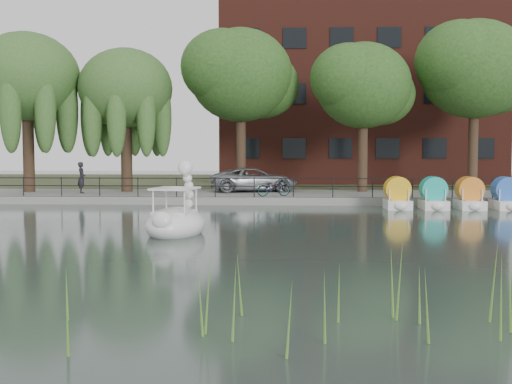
# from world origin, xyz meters

# --- Properties ---
(ground_plane) EXTENTS (120.00, 120.00, 0.00)m
(ground_plane) POSITION_xyz_m (0.00, 0.00, 0.00)
(ground_plane) COLOR #3A4745
(promenade) EXTENTS (40.00, 6.00, 0.40)m
(promenade) POSITION_xyz_m (0.00, 16.00, 0.20)
(promenade) COLOR gray
(promenade) RESTS_ON ground_plane
(kerb) EXTENTS (40.00, 0.25, 0.40)m
(kerb) POSITION_xyz_m (0.00, 13.05, 0.20)
(kerb) COLOR gray
(kerb) RESTS_ON ground_plane
(land_strip) EXTENTS (60.00, 22.00, 0.36)m
(land_strip) POSITION_xyz_m (0.00, 30.00, 0.18)
(land_strip) COLOR #47512D
(land_strip) RESTS_ON ground_plane
(railing) EXTENTS (32.00, 0.05, 1.00)m
(railing) POSITION_xyz_m (0.00, 13.25, 1.15)
(railing) COLOR black
(railing) RESTS_ON promenade
(apartment_building) EXTENTS (20.00, 10.07, 18.00)m
(apartment_building) POSITION_xyz_m (7.00, 29.97, 9.36)
(apartment_building) COLOR #4C1E16
(apartment_building) RESTS_ON land_strip
(willow_left) EXTENTS (5.88, 5.88, 9.01)m
(willow_left) POSITION_xyz_m (-13.00, 16.50, 6.87)
(willow_left) COLOR #473323
(willow_left) RESTS_ON promenade
(willow_mid) EXTENTS (5.32, 5.32, 8.15)m
(willow_mid) POSITION_xyz_m (-7.50, 17.00, 6.25)
(willow_mid) COLOR #473323
(willow_mid) RESTS_ON promenade
(broadleaf_center) EXTENTS (6.00, 6.00, 9.25)m
(broadleaf_center) POSITION_xyz_m (-1.00, 18.00, 7.06)
(broadleaf_center) COLOR #473323
(broadleaf_center) RESTS_ON promenade
(broadleaf_right) EXTENTS (5.40, 5.40, 8.32)m
(broadleaf_right) POSITION_xyz_m (6.00, 17.50, 6.39)
(broadleaf_right) COLOR #473323
(broadleaf_right) RESTS_ON promenade
(broadleaf_far) EXTENTS (6.30, 6.30, 9.71)m
(broadleaf_far) POSITION_xyz_m (12.50, 18.50, 7.40)
(broadleaf_far) COLOR #473323
(broadleaf_far) RESTS_ON promenade
(minivan) EXTENTS (3.92, 6.15, 1.58)m
(minivan) POSITION_xyz_m (-0.21, 17.22, 1.19)
(minivan) COLOR gray
(minivan) RESTS_ON promenade
(bicycle) EXTENTS (1.05, 1.82, 1.00)m
(bicycle) POSITION_xyz_m (0.97, 13.74, 0.90)
(bicycle) COLOR gray
(bicycle) RESTS_ON promenade
(pedestrian) EXTENTS (0.74, 0.85, 1.98)m
(pedestrian) POSITION_xyz_m (-9.68, 15.57, 1.39)
(pedestrian) COLOR black
(pedestrian) RESTS_ON promenade
(swan_boat) EXTENTS (2.36, 3.22, 2.49)m
(swan_boat) POSITION_xyz_m (-2.11, 2.04, 0.54)
(swan_boat) COLOR white
(swan_boat) RESTS_ON ground_plane
(pedal_boat_row) EXTENTS (9.65, 1.70, 1.40)m
(pedal_boat_row) POSITION_xyz_m (11.17, 11.34, 0.61)
(pedal_boat_row) COLOR white
(pedal_boat_row) RESTS_ON ground_plane
(reed_bank) EXTENTS (24.00, 2.40, 1.20)m
(reed_bank) POSITION_xyz_m (2.00, -9.50, 0.60)
(reed_bank) COLOR #669938
(reed_bank) RESTS_ON ground_plane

